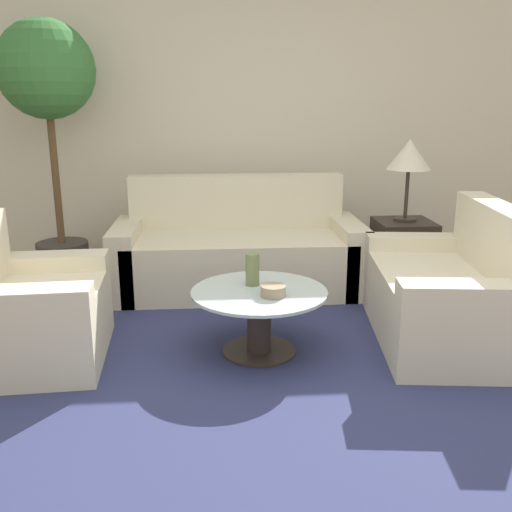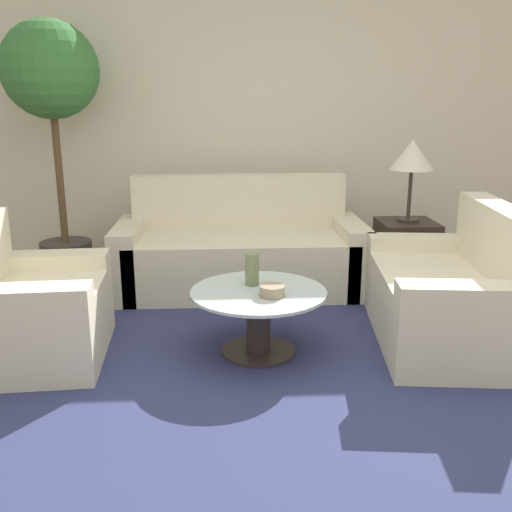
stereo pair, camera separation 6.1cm
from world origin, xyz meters
The scene contains 12 objects.
ground_plane centered at (0.00, 0.00, 0.00)m, with size 14.00×14.00×0.00m, color brown.
wall_back centered at (0.00, 2.83, 1.30)m, with size 10.00×0.06×2.60m.
rug centered at (-0.11, 0.70, 0.00)m, with size 3.64×3.42×0.01m.
sofa_main centered at (-0.18, 1.99, 0.29)m, with size 1.98×0.84×0.90m.
armchair centered at (-1.50, 0.72, 0.29)m, with size 0.82×0.94×0.87m.
loveseat centered at (1.14, 0.82, 0.29)m, with size 0.94×1.41×0.88m.
coffee_table centered at (-0.11, 0.70, 0.26)m, with size 0.82×0.82×0.40m.
side_table centered at (1.17, 1.90, 0.28)m, with size 0.45×0.45×0.56m.
table_lamp centered at (1.17, 1.90, 1.07)m, with size 0.35×0.35×0.65m.
potted_plant centered at (-1.67, 2.31, 1.55)m, with size 0.77×0.77×2.13m.
vase centered at (-0.15, 0.81, 0.50)m, with size 0.09×0.09×0.20m.
bowl centered at (-0.04, 0.60, 0.43)m, with size 0.15×0.15×0.06m.
Camera 1 is at (-0.38, -2.53, 1.51)m, focal length 40.00 mm.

